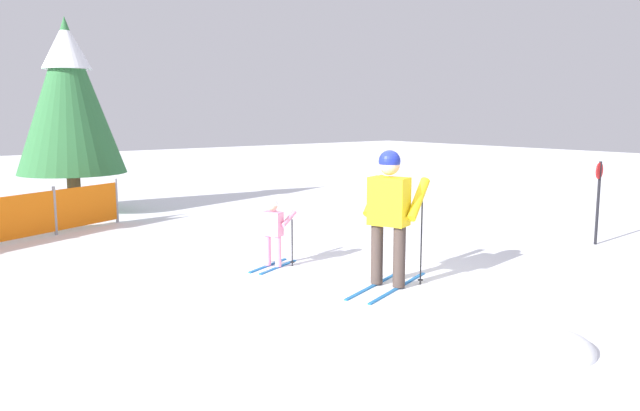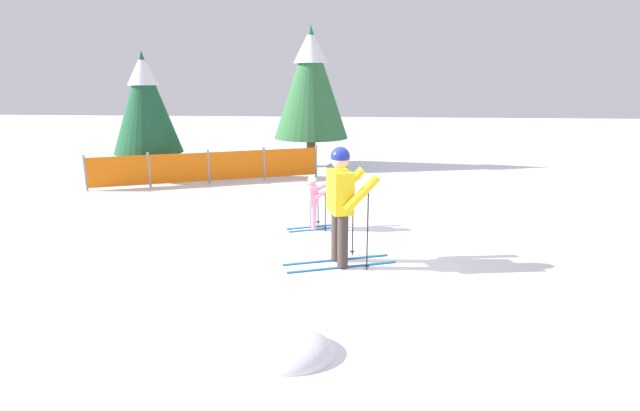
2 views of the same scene
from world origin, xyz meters
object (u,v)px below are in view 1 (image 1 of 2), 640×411
object	(u,v)px
trail_marker	(598,193)
skier_adult	(390,206)
conifer_far	(68,93)
skier_child	(273,227)

from	to	relation	value
trail_marker	skier_adult	bearing A→B (deg)	175.40
conifer_far	trail_marker	distance (m)	11.00
skier_adult	skier_child	distance (m)	1.96
skier_child	conifer_far	bearing A→B (deg)	73.67
skier_adult	skier_child	size ratio (longest dim) A/B	1.75
skier_adult	trail_marker	distance (m)	4.68
trail_marker	conifer_far	bearing A→B (deg)	123.57
skier_child	conifer_far	size ratio (longest dim) A/B	0.24
trail_marker	skier_child	bearing A→B (deg)	157.50
skier_child	conifer_far	xyz separation A→B (m)	(-0.74, 6.86, 2.08)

